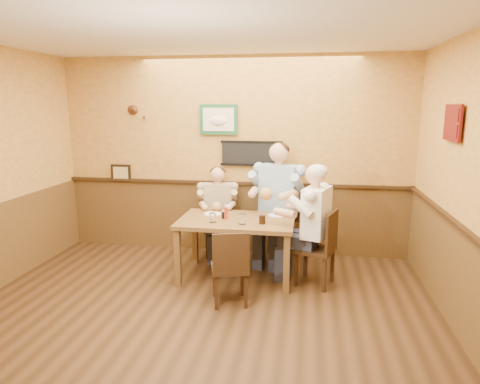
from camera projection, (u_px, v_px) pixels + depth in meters
The scene contains 17 objects.
room at pixel (202, 155), 3.78m from camera, with size 5.02×5.03×2.81m.
dining_table at pixel (237, 226), 5.25m from camera, with size 1.40×0.90×0.75m.
chair_back_left at pixel (218, 228), 6.10m from camera, with size 0.37×0.37×0.81m, color #362211, non-canonical shape.
chair_back_right at pixel (278, 224), 5.90m from camera, with size 0.47×0.47×1.03m, color #362211, non-canonical shape.
chair_right_end at pixel (315, 248), 5.08m from camera, with size 0.42×0.42×0.91m, color #362211, non-canonical shape.
chair_near_side at pixel (230, 266), 4.60m from camera, with size 0.39×0.39×0.84m, color #362211, non-canonical shape.
diner_tan_shirt at pixel (218, 216), 6.06m from camera, with size 0.53×0.53×1.15m, color tan, non-canonical shape.
diner_blue_polo at pixel (279, 208), 5.85m from camera, with size 0.68×0.68×1.47m, color #90B5D8, non-canonical shape.
diner_white_elder at pixel (316, 232), 5.04m from camera, with size 0.60×0.60×1.31m, color white, non-canonical shape.
water_glass_left at pixel (213, 218), 5.08m from camera, with size 0.08×0.08×0.12m, color white.
water_glass_mid at pixel (242, 219), 5.00m from camera, with size 0.08×0.08×0.13m, color white.
cola_tumbler at pixel (262, 220), 5.02m from camera, with size 0.08×0.08×0.10m, color black.
hot_sauce_bottle at pixel (226, 212), 5.22m from camera, with size 0.04×0.04×0.17m, color red.
salt_shaker at pixel (224, 214), 5.30m from camera, with size 0.04×0.04×0.09m, color white.
pepper_shaker at pixel (223, 215), 5.25m from camera, with size 0.03×0.03×0.08m, color black.
plate_far_left at pixel (213, 214), 5.45m from camera, with size 0.22×0.22×0.01m, color white.
plate_far_right at pixel (276, 215), 5.39m from camera, with size 0.22×0.22×0.01m, color silver.
Camera 1 is at (1.07, -3.49, 2.13)m, focal length 32.00 mm.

